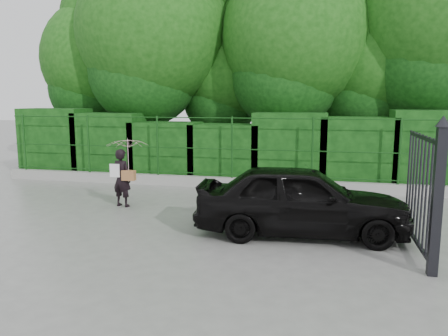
# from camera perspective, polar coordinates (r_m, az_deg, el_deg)

# --- Properties ---
(ground) EXTENTS (80.00, 80.00, 0.00)m
(ground) POSITION_cam_1_polar(r_m,az_deg,el_deg) (8.79, -7.54, -8.20)
(ground) COLOR gray
(kerb) EXTENTS (14.00, 0.25, 0.30)m
(kerb) POSITION_cam_1_polar(r_m,az_deg,el_deg) (12.95, -0.70, -1.87)
(kerb) COLOR #9E9E99
(kerb) RESTS_ON ground
(fence) EXTENTS (14.13, 0.06, 1.80)m
(fence) POSITION_cam_1_polar(r_m,az_deg,el_deg) (12.75, 0.26, 2.73)
(fence) COLOR #123F11
(fence) RESTS_ON kerb
(hedge) EXTENTS (14.20, 1.20, 2.28)m
(hedge) POSITION_cam_1_polar(r_m,az_deg,el_deg) (13.77, 0.37, 2.58)
(hedge) COLOR black
(hedge) RESTS_ON ground
(trees) EXTENTS (17.10, 6.15, 8.08)m
(trees) POSITION_cam_1_polar(r_m,az_deg,el_deg) (15.85, 6.28, 16.29)
(trees) COLOR black
(trees) RESTS_ON ground
(gate) EXTENTS (0.22, 2.33, 2.36)m
(gate) POSITION_cam_1_polar(r_m,az_deg,el_deg) (7.47, 25.28, -2.67)
(gate) COLOR black
(gate) RESTS_ON ground
(woman) EXTENTS (1.00, 1.02, 1.67)m
(woman) POSITION_cam_1_polar(r_m,az_deg,el_deg) (10.77, -12.62, 0.83)
(woman) COLOR black
(woman) RESTS_ON ground
(car) EXTENTS (4.11, 1.87, 1.37)m
(car) POSITION_cam_1_polar(r_m,az_deg,el_deg) (8.49, 10.04, -4.09)
(car) COLOR black
(car) RESTS_ON ground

